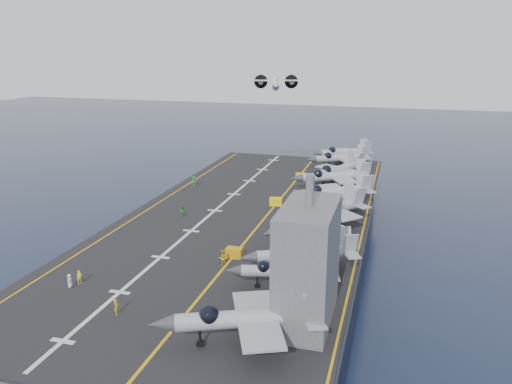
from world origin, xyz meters
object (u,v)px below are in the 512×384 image
(island_superstructure, at_px, (308,251))
(fighter_jet_0, at_px, (248,317))
(transport_plane, at_px, (276,85))
(tow_cart_a, at_px, (234,253))

(island_superstructure, height_order, fighter_jet_0, island_superstructure)
(fighter_jet_0, xyz_separation_m, transport_plane, (-20.71, 94.05, 13.69))
(island_superstructure, height_order, tow_cart_a, island_superstructure)
(fighter_jet_0, relative_size, tow_cart_a, 8.60)
(fighter_jet_0, relative_size, transport_plane, 0.80)
(island_superstructure, distance_m, tow_cart_a, 18.64)
(island_superstructure, distance_m, transport_plane, 92.47)
(island_superstructure, relative_size, transport_plane, 0.65)
(fighter_jet_0, bearing_deg, tow_cart_a, 112.14)
(tow_cart_a, bearing_deg, fighter_jet_0, -67.86)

